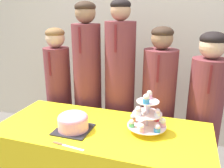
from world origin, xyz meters
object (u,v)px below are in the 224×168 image
cupcake_stand (148,115)px  student_0 (60,101)px  round_cake (73,121)px  student_3 (157,113)px  student_1 (88,94)px  student_2 (120,98)px  student_4 (203,119)px  cake_knife (63,145)px

cupcake_stand → student_0: student_0 is taller
round_cake → student_3: size_ratio=0.17×
cupcake_stand → student_0: (-0.97, 0.48, -0.19)m
round_cake → student_1: size_ratio=0.15×
round_cake → cupcake_stand: (0.49, 0.15, 0.05)m
student_1 → student_2: (0.32, 0.00, -0.00)m
student_4 → round_cake: bearing=-145.0°
student_1 → student_4: student_1 is taller
cupcake_stand → student_2: 0.59m
student_3 → student_1: bearing=180.0°
cake_knife → student_4: size_ratio=0.16×
round_cake → student_1: 0.65m
student_3 → student_4: bearing=-0.0°
student_2 → student_3: size_ratio=1.15×
student_0 → student_3: student_3 is taller
round_cake → student_0: student_0 is taller
student_2 → student_4: bearing=-0.0°
cake_knife → student_3: size_ratio=0.16×
student_1 → student_4: (1.05, -0.00, -0.11)m
round_cake → student_1: bearing=104.6°
cupcake_stand → student_3: bearing=88.5°
student_2 → cupcake_stand: bearing=-54.6°
round_cake → cupcake_stand: 0.52m
cupcake_stand → student_2: student_2 is taller
round_cake → student_1: (-0.16, 0.62, -0.03)m
student_4 → student_1: bearing=180.0°
student_2 → student_0: bearing=-180.0°
cake_knife → cupcake_stand: (0.47, 0.34, 0.12)m
student_0 → student_3: 0.99m
cake_knife → cupcake_stand: cupcake_stand is taller
cake_knife → student_3: bearing=66.0°
round_cake → student_2: bearing=76.1°
student_0 → student_4: (1.37, 0.00, -0.00)m
cupcake_stand → student_1: bearing=144.0°
cake_knife → cupcake_stand: size_ratio=0.77×
student_0 → student_2: student_2 is taller
student_2 → round_cake: bearing=-103.9°
cake_knife → student_2: student_2 is taller
student_2 → student_3: (0.35, -0.00, -0.11)m
student_1 → student_4: bearing=-0.0°
cupcake_stand → student_1: size_ratio=0.18×
student_3 → student_4: student_3 is taller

